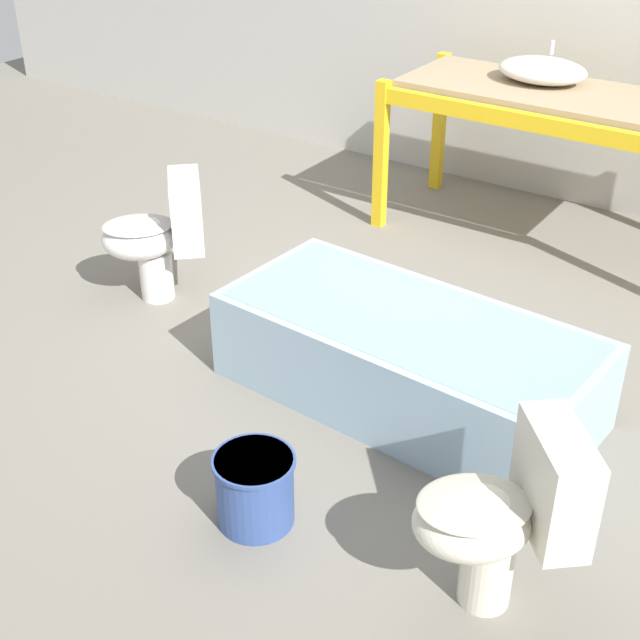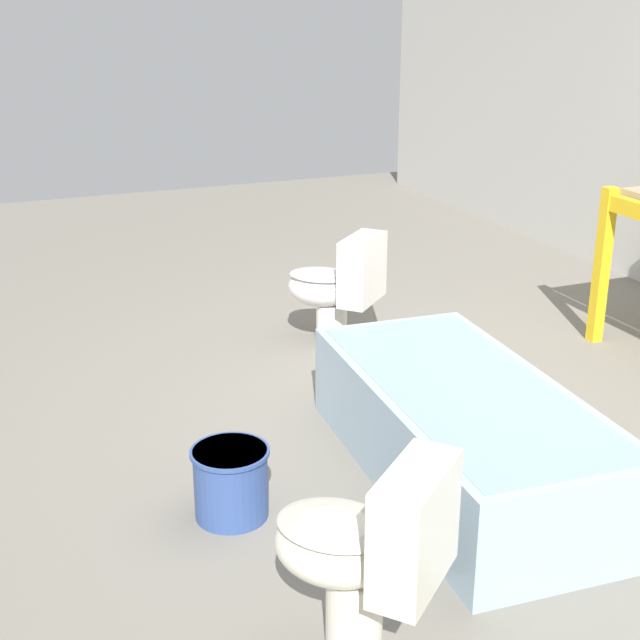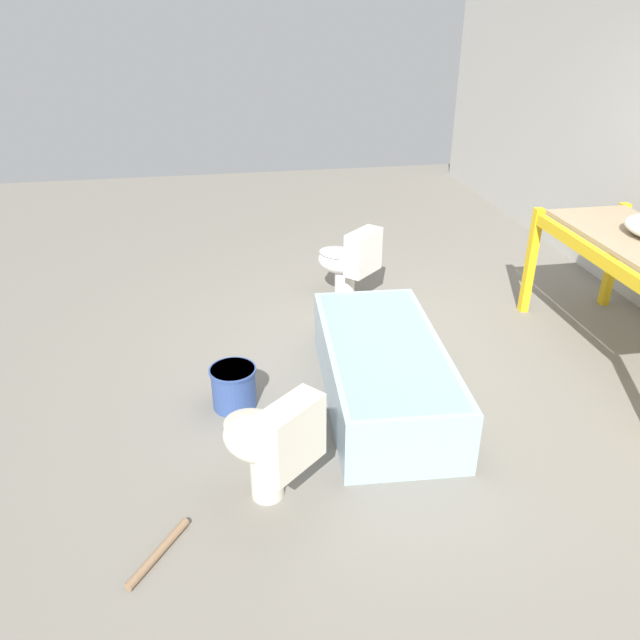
# 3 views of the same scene
# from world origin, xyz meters

# --- Properties ---
(ground_plane) EXTENTS (12.00, 12.00, 0.00)m
(ground_plane) POSITION_xyz_m (0.00, 0.00, 0.00)
(ground_plane) COLOR slate
(bathtub_main) EXTENTS (1.72, 0.87, 0.43)m
(bathtub_main) POSITION_xyz_m (0.32, -0.45, 0.24)
(bathtub_main) COLOR #99B7CC
(bathtub_main) RESTS_ON ground_plane
(toilet_near) EXTENTS (0.62, 0.61, 0.68)m
(toilet_near) POSITION_xyz_m (-1.25, -0.35, 0.38)
(toilet_near) COLOR white
(toilet_near) RESTS_ON ground_plane
(toilet_far) EXTENTS (0.62, 0.61, 0.68)m
(toilet_far) POSITION_xyz_m (1.14, -1.29, 0.38)
(toilet_far) COLOR silver
(toilet_far) RESTS_ON ground_plane
(bucket_white) EXTENTS (0.31, 0.31, 0.29)m
(bucket_white) POSITION_xyz_m (0.24, -1.45, 0.15)
(bucket_white) COLOR #334C8C
(bucket_white) RESTS_ON ground_plane
(loose_pipe) EXTENTS (0.40, 0.30, 0.04)m
(loose_pipe) POSITION_xyz_m (1.45, -1.89, 0.02)
(loose_pipe) COLOR #8C6B4C
(loose_pipe) RESTS_ON ground_plane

